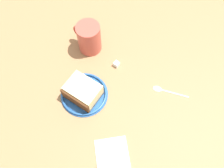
{
  "coord_description": "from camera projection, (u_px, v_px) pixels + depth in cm",
  "views": [
    {
      "loc": [
        -4.43,
        -28.19,
        64.75
      ],
      "look_at": [
        0.69,
        0.85,
        3.0
      ],
      "focal_mm": 34.87,
      "sensor_mm": 36.0,
      "label": 1
    }
  ],
  "objects": [
    {
      "name": "small_plate",
      "position": [
        84.0,
        95.0,
        0.69
      ],
      "size": [
        15.18,
        15.18,
        1.38
      ],
      "color": "#26599E",
      "rests_on": "ground_plane"
    },
    {
      "name": "tea_mug",
      "position": [
        89.0,
        38.0,
        0.73
      ],
      "size": [
        9.12,
        9.29,
        10.79
      ],
      "color": "#BF4C3F",
      "rests_on": "ground_plane"
    },
    {
      "name": "sugar_cube",
      "position": [
        117.0,
        64.0,
        0.74
      ],
      "size": [
        2.4,
        2.4,
        1.7
      ],
      "primitive_type": "cube",
      "rotation": [
        0.0,
        0.0,
        0.69
      ],
      "color": "white",
      "rests_on": "ground_plane"
    },
    {
      "name": "teaspoon",
      "position": [
        163.0,
        90.0,
        0.7
      ],
      "size": [
        11.07,
        6.41,
        0.8
      ],
      "color": "silver",
      "rests_on": "ground_plane"
    },
    {
      "name": "ground_plane",
      "position": [
        110.0,
        92.0,
        0.72
      ],
      "size": [
        113.9,
        113.9,
        2.49
      ],
      "primitive_type": "cube",
      "color": "#936D47"
    },
    {
      "name": "cake_slice",
      "position": [
        83.0,
        92.0,
        0.67
      ],
      "size": [
        12.92,
        12.84,
        5.32
      ],
      "color": "#472814",
      "rests_on": "small_plate"
    },
    {
      "name": "folded_napkin",
      "position": [
        113.0,
        157.0,
        0.62
      ],
      "size": [
        9.47,
        10.9,
        0.6
      ],
      "primitive_type": "cube",
      "rotation": [
        0.0,
        0.0,
        -0.02
      ],
      "color": "white",
      "rests_on": "ground_plane"
    }
  ]
}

